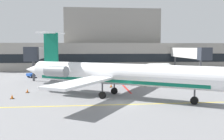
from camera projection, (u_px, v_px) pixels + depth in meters
The scene contains 11 objects.
ground at pixel (121, 103), 29.68m from camera, with size 120.00×120.00×0.11m.
terminal_building at pixel (113, 48), 75.12m from camera, with size 66.68×11.76×17.55m.
jet_bridge_west at pixel (189, 53), 60.54m from camera, with size 2.40×19.68×6.37m.
jet_bridge_east at pixel (40, 53), 55.73m from camera, with size 2.40×21.93×6.51m.
regional_jet at pixel (114, 74), 33.06m from camera, with size 27.41×20.81×8.62m.
baggage_tug at pixel (108, 78), 46.28m from camera, with size 3.60×4.33×1.99m.
pushback_tractor at pixel (38, 72), 55.07m from camera, with size 4.13×3.87×2.10m.
fuel_tank at pixel (158, 69), 57.86m from camera, with size 6.62×2.94×2.79m.
safety_cone_alpha at pixel (27, 91), 36.31m from camera, with size 0.47×0.47×0.55m.
safety_cone_bravo at pixel (111, 86), 41.12m from camera, with size 0.47×0.47×0.55m.
safety_cone_charlie at pixel (12, 97), 32.06m from camera, with size 0.47×0.47×0.55m.
Camera 1 is at (-4.12, -28.92, 6.57)m, focal length 40.89 mm.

